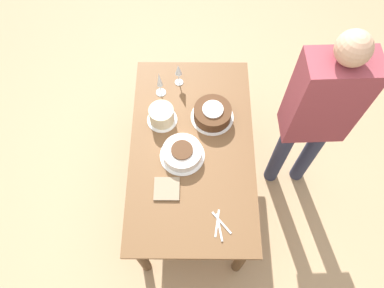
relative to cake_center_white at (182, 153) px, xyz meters
name	(u,v)px	position (x,y,z in m)	size (l,w,h in m)	color
ground_plane	(192,187)	(0.06, -0.06, -0.77)	(12.00, 12.00, 0.00)	tan
dining_table	(192,155)	(0.06, -0.06, -0.16)	(1.44, 0.82, 0.74)	brown
cake_center_white	(182,153)	(0.00, 0.00, 0.00)	(0.30, 0.30, 0.09)	white
cake_front_chocolate	(212,113)	(0.30, -0.20, 0.01)	(0.30, 0.30, 0.11)	white
cake_back_decorated	(162,115)	(0.27, 0.14, 0.02)	(0.21, 0.21, 0.13)	white
wine_glass_near	(160,81)	(0.50, 0.16, 0.10)	(0.07, 0.07, 0.22)	silver
wine_glass_far	(178,71)	(0.59, 0.03, 0.10)	(0.06, 0.06, 0.20)	silver
fork_pile	(219,224)	(-0.46, -0.23, -0.03)	(0.20, 0.12, 0.01)	silver
napkin_stack	(167,189)	(-0.24, 0.09, -0.03)	(0.15, 0.16, 0.02)	gray
person_cutting	(318,112)	(0.18, -0.84, 0.23)	(0.24, 0.41, 1.66)	#2D334C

